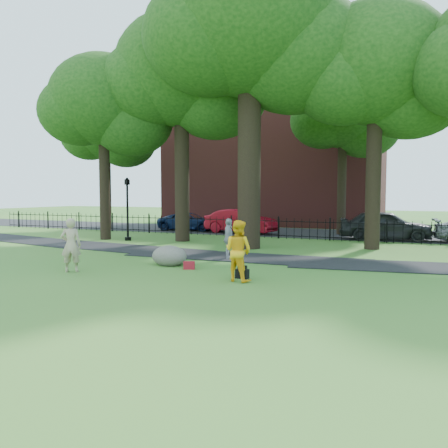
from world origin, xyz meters
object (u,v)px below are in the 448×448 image
at_px(boulder, 169,255).
at_px(lamppost, 127,210).
at_px(man, 238,251).
at_px(woman, 71,245).
at_px(big_tree, 253,34).
at_px(red_sedan, 241,221).

xyz_separation_m(boulder, lamppost, (-6.53, 6.44, 1.35)).
bearing_deg(lamppost, boulder, -27.90).
bearing_deg(man, boulder, -12.66).
bearing_deg(woman, boulder, -162.51).
relative_size(big_tree, woman, 7.87).
distance_m(woman, boulder, 3.46).
xyz_separation_m(big_tree, woman, (-3.36, -8.55, -9.23)).
relative_size(big_tree, lamppost, 4.05).
relative_size(lamppost, red_sedan, 0.73).
relative_size(man, lamppost, 0.52).
bearing_deg(lamppost, big_tree, 13.51).
distance_m(big_tree, boulder, 11.51).
bearing_deg(big_tree, lamppost, 176.80).
bearing_deg(woman, red_sedan, -120.25).
relative_size(woman, boulder, 1.35).
xyz_separation_m(woman, red_sedan, (-0.00, 15.59, -0.11)).
distance_m(man, red_sedan, 15.83).
distance_m(woman, man, 5.78).
distance_m(big_tree, woman, 13.03).
bearing_deg(man, lamppost, -25.45).
xyz_separation_m(big_tree, lamppost, (-7.59, 0.42, -8.40)).
xyz_separation_m(man, boulder, (-3.41, 1.71, -0.53)).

